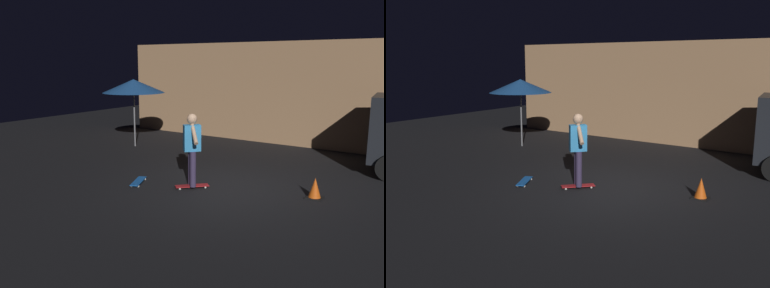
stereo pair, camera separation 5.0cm
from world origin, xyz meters
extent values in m
plane|color=black|center=(0.00, 0.00, 0.00)|extent=(28.00, 28.00, 0.00)
cube|color=#AD7F56|center=(-0.97, 7.53, 1.78)|extent=(13.21, 3.95, 3.57)
cylinder|color=slate|center=(-5.00, 2.43, 1.10)|extent=(0.05, 0.05, 2.20)
cone|color=#1E4C8C|center=(-5.00, 2.43, 2.08)|extent=(2.10, 2.10, 0.45)
cube|color=#AD1E23|center=(-0.63, -0.44, 0.06)|extent=(0.69, 0.70, 0.02)
sphere|color=silver|center=(-0.48, -0.16, 0.03)|extent=(0.05, 0.05, 0.05)
sphere|color=silver|center=(-0.36, -0.28, 0.03)|extent=(0.05, 0.05, 0.05)
sphere|color=silver|center=(-0.90, -0.59, 0.03)|extent=(0.05, 0.05, 0.05)
sphere|color=silver|center=(-0.78, -0.71, 0.03)|extent=(0.05, 0.05, 0.05)
cube|color=#1959B2|center=(-1.91, -0.87, 0.06)|extent=(0.52, 0.79, 0.02)
sphere|color=silver|center=(-1.70, -1.10, 0.03)|extent=(0.05, 0.05, 0.05)
sphere|color=silver|center=(-1.85, -1.17, 0.03)|extent=(0.05, 0.05, 0.05)
sphere|color=silver|center=(-1.96, -0.56, 0.03)|extent=(0.05, 0.05, 0.05)
sphere|color=silver|center=(-2.12, -0.63, 0.03)|extent=(0.05, 0.05, 0.05)
cylinder|color=#382D4C|center=(-0.71, -0.36, 0.48)|extent=(0.14, 0.14, 0.82)
cylinder|color=#382D4C|center=(-0.55, -0.51, 0.48)|extent=(0.14, 0.14, 0.82)
cube|color=#338CCC|center=(-0.63, -0.44, 1.19)|extent=(0.42, 0.43, 0.60)
sphere|color=tan|center=(-0.63, -0.44, 1.62)|extent=(0.23, 0.23, 0.23)
cylinder|color=tan|center=(-0.79, -0.29, 1.34)|extent=(0.45, 0.44, 0.46)
cylinder|color=tan|center=(-0.47, -0.59, 1.34)|extent=(0.45, 0.44, 0.46)
cube|color=black|center=(1.95, 0.46, 0.01)|extent=(0.34, 0.34, 0.03)
cone|color=#EA5914|center=(1.95, 0.46, 0.23)|extent=(0.28, 0.28, 0.46)
camera|label=1|loc=(4.56, -7.98, 2.90)|focal=38.45mm
camera|label=2|loc=(4.60, -7.95, 2.90)|focal=38.45mm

